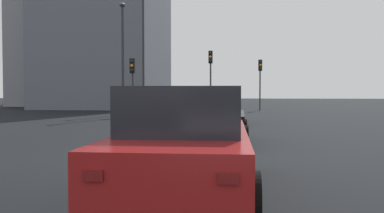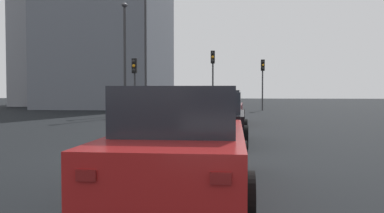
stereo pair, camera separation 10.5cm
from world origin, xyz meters
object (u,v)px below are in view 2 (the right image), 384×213
at_px(car_black_left_second, 215,119).
at_px(traffic_light_near_left, 263,74).
at_px(car_red_left_third, 183,143).
at_px(traffic_light_far_left, 134,75).
at_px(street_lamp_far, 146,41).
at_px(traffic_light_near_right, 213,68).
at_px(car_maroon_left_lead, 222,108).
at_px(street_lamp_kerbside, 125,50).

bearing_deg(car_black_left_second, traffic_light_near_left, -6.37).
bearing_deg(car_red_left_third, traffic_light_far_left, 16.11).
relative_size(traffic_light_near_left, street_lamp_far, 0.46).
height_order(car_red_left_third, traffic_light_near_right, traffic_light_near_right).
xyz_separation_m(car_maroon_left_lead, street_lamp_kerbside, (4.42, 5.94, 3.26)).
bearing_deg(car_red_left_third, traffic_light_near_left, -6.37).
bearing_deg(street_lamp_kerbside, car_black_left_second, -152.83).
relative_size(car_red_left_third, street_lamp_far, 0.53).
bearing_deg(traffic_light_near_right, traffic_light_far_left, -41.98).
relative_size(traffic_light_near_left, traffic_light_near_right, 0.92).
height_order(car_red_left_third, traffic_light_near_left, traffic_light_near_left).
height_order(traffic_light_near_right, traffic_light_far_left, traffic_light_near_right).
bearing_deg(street_lamp_kerbside, traffic_light_near_left, -42.50).
bearing_deg(traffic_light_near_left, street_lamp_far, -67.78).
distance_m(car_red_left_third, street_lamp_far, 23.46).
xyz_separation_m(car_red_left_third, traffic_light_near_left, (27.26, -3.00, 2.18)).
distance_m(car_black_left_second, traffic_light_near_left, 21.40).
relative_size(traffic_light_near_right, street_lamp_far, 0.50).
distance_m(traffic_light_near_left, traffic_light_far_left, 12.15).
relative_size(car_black_left_second, car_red_left_third, 0.87).
bearing_deg(street_lamp_kerbside, traffic_light_near_right, -42.92).
xyz_separation_m(car_black_left_second, traffic_light_far_left, (12.29, 5.54, 1.84)).
xyz_separation_m(traffic_light_near_right, street_lamp_kerbside, (-5.32, 4.95, 0.85)).
bearing_deg(car_maroon_left_lead, car_black_left_second, -178.20).
bearing_deg(street_lamp_far, car_maroon_left_lead, -147.83).
bearing_deg(car_maroon_left_lead, traffic_light_near_right, 7.65).
relative_size(car_maroon_left_lead, traffic_light_near_left, 1.12).
relative_size(car_red_left_third, traffic_light_near_left, 1.14).
bearing_deg(traffic_light_near_right, traffic_light_near_left, 140.89).
bearing_deg(car_red_left_third, car_black_left_second, -1.80).
bearing_deg(car_maroon_left_lead, street_lamp_far, 34.02).
xyz_separation_m(car_maroon_left_lead, street_lamp_far, (9.09, 5.71, 4.37)).
bearing_deg(street_lamp_far, traffic_light_far_left, -177.58).
bearing_deg(car_maroon_left_lead, traffic_light_near_left, -9.53).
height_order(car_red_left_third, street_lamp_kerbside, street_lamp_kerbside).
bearing_deg(traffic_light_far_left, traffic_light_near_left, 144.27).
distance_m(car_maroon_left_lead, car_black_left_second, 7.14).
bearing_deg(street_lamp_kerbside, street_lamp_far, -2.73).
height_order(traffic_light_near_right, street_lamp_far, street_lamp_far).
distance_m(car_red_left_third, street_lamp_kerbside, 18.90).
xyz_separation_m(car_black_left_second, street_lamp_far, (16.22, 5.71, 4.41)).
distance_m(traffic_light_near_left, street_lamp_far, 10.06).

